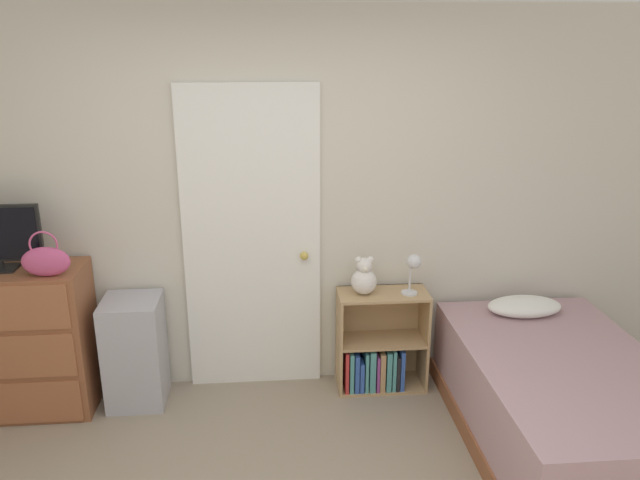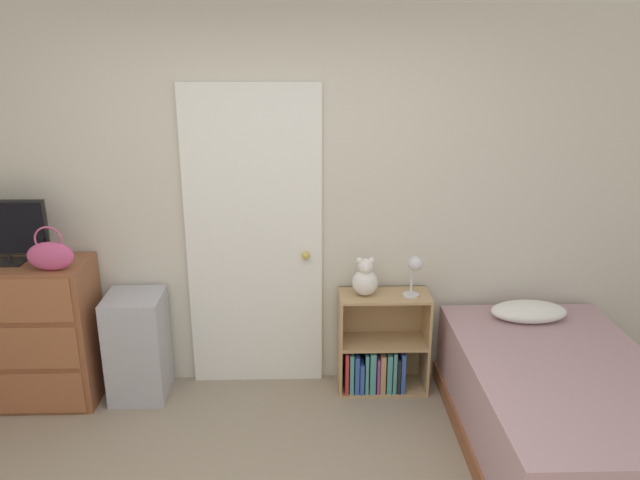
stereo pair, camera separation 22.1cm
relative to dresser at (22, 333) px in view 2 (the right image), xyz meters
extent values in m
cube|color=beige|center=(1.68, 0.27, 0.79)|extent=(10.00, 0.06, 2.55)
cube|color=white|center=(1.53, 0.22, 0.55)|extent=(0.91, 0.04, 2.08)
sphere|color=gold|center=(1.87, 0.17, 0.46)|extent=(0.06, 0.06, 0.06)
cube|color=brown|center=(0.00, 0.00, 0.00)|extent=(0.95, 0.43, 0.98)
cube|color=#9D5B39|center=(0.00, -0.21, -0.32)|extent=(0.88, 0.01, 0.29)
cube|color=#9D5B39|center=(0.00, -0.21, 0.00)|extent=(0.88, 0.01, 0.29)
cube|color=black|center=(-0.01, 0.01, 0.50)|extent=(0.19, 0.16, 0.01)
cylinder|color=black|center=(-0.01, 0.01, 0.52)|extent=(0.04, 0.04, 0.04)
cube|color=black|center=(-0.01, 0.01, 0.72)|extent=(0.54, 0.02, 0.36)
cube|color=black|center=(-0.01, -0.01, 0.72)|extent=(0.50, 0.01, 0.32)
ellipsoid|color=#C64C7F|center=(0.31, -0.13, 0.58)|extent=(0.29, 0.10, 0.18)
torus|color=#C64C7F|center=(0.31, -0.13, 0.69)|extent=(0.17, 0.01, 0.17)
cube|color=#ADADB7|center=(0.74, 0.03, -0.12)|extent=(0.37, 0.38, 0.73)
cube|color=tan|center=(2.10, 0.07, -0.14)|extent=(0.02, 0.29, 0.71)
cube|color=tan|center=(2.69, 0.07, -0.14)|extent=(0.02, 0.29, 0.71)
cube|color=tan|center=(2.40, 0.07, -0.48)|extent=(0.57, 0.29, 0.02)
cube|color=tan|center=(2.40, 0.07, -0.14)|extent=(0.57, 0.29, 0.02)
cube|color=tan|center=(2.40, 0.07, 0.21)|extent=(0.57, 0.29, 0.02)
cube|color=tan|center=(2.40, 0.21, -0.14)|extent=(0.61, 0.01, 0.71)
cube|color=red|center=(2.15, 0.03, -0.32)|extent=(0.02, 0.18, 0.30)
cube|color=teal|center=(2.18, 0.03, -0.32)|extent=(0.03, 0.19, 0.29)
cube|color=#3359B2|center=(2.21, 0.05, -0.33)|extent=(0.03, 0.22, 0.28)
cube|color=#3359B2|center=(2.25, 0.03, -0.36)|extent=(0.03, 0.18, 0.22)
cube|color=teal|center=(2.28, 0.06, -0.32)|extent=(0.02, 0.24, 0.29)
cube|color=teal|center=(2.32, 0.03, -0.32)|extent=(0.04, 0.19, 0.30)
cube|color=#8C3F8C|center=(2.36, 0.06, -0.34)|extent=(0.02, 0.23, 0.26)
cube|color=tan|center=(2.39, 0.02, -0.33)|extent=(0.03, 0.17, 0.28)
cube|color=teal|center=(2.43, 0.03, -0.33)|extent=(0.03, 0.18, 0.29)
cube|color=teal|center=(2.47, 0.05, -0.32)|extent=(0.02, 0.23, 0.30)
cube|color=black|center=(2.50, 0.03, -0.34)|extent=(0.02, 0.18, 0.25)
cube|color=#3359B2|center=(2.53, 0.03, -0.32)|extent=(0.03, 0.19, 0.30)
sphere|color=silver|center=(2.26, 0.07, 0.30)|extent=(0.17, 0.17, 0.17)
sphere|color=silver|center=(2.26, 0.07, 0.42)|extent=(0.11, 0.11, 0.11)
sphere|color=silver|center=(2.26, 0.03, 0.41)|extent=(0.04, 0.04, 0.04)
sphere|color=silver|center=(2.22, 0.07, 0.46)|extent=(0.04, 0.04, 0.04)
sphere|color=silver|center=(2.30, 0.07, 0.46)|extent=(0.04, 0.04, 0.04)
cylinder|color=silver|center=(2.57, 0.04, 0.22)|extent=(0.11, 0.11, 0.01)
cylinder|color=silver|center=(2.57, 0.04, 0.32)|extent=(0.01, 0.01, 0.19)
sphere|color=silver|center=(2.59, 0.03, 0.45)|extent=(0.10, 0.10, 0.10)
cube|color=brown|center=(3.34, -0.68, -0.43)|extent=(1.11, 1.80, 0.12)
cube|color=#B28C93|center=(3.34, -0.68, -0.14)|extent=(1.07, 1.75, 0.45)
ellipsoid|color=white|center=(3.34, -0.03, 0.13)|extent=(0.50, 0.28, 0.12)
camera|label=1|loc=(1.64, -3.74, 1.86)|focal=35.00mm
camera|label=2|loc=(1.86, -3.75, 1.86)|focal=35.00mm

